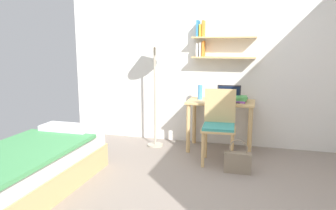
% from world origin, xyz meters
% --- Properties ---
extents(ground_plane, '(5.28, 5.28, 0.00)m').
position_xyz_m(ground_plane, '(0.00, 0.00, 0.00)').
color(ground_plane, gray).
extents(wall_back, '(4.40, 0.27, 2.60)m').
position_xyz_m(wall_back, '(0.00, 2.02, 1.31)').
color(wall_back, white).
rests_on(wall_back, ground_plane).
extents(bed, '(0.88, 1.95, 0.54)m').
position_xyz_m(bed, '(-1.48, -0.24, 0.24)').
color(bed, tan).
rests_on(bed, ground_plane).
extents(desk, '(0.93, 0.54, 0.72)m').
position_xyz_m(desk, '(0.24, 1.70, 0.57)').
color(desk, tan).
rests_on(desk, ground_plane).
extents(desk_chair, '(0.44, 0.44, 0.94)m').
position_xyz_m(desk_chair, '(0.28, 1.21, 0.51)').
color(desk_chair, tan).
rests_on(desk_chair, ground_plane).
extents(standing_lamp, '(0.37, 0.37, 1.69)m').
position_xyz_m(standing_lamp, '(-0.71, 1.62, 1.48)').
color(standing_lamp, '#B2A893').
rests_on(standing_lamp, ground_plane).
extents(laptop, '(0.33, 0.23, 0.22)m').
position_xyz_m(laptop, '(0.35, 1.70, 0.77)').
color(laptop, black).
rests_on(laptop, desk).
extents(water_bottle, '(0.07, 0.07, 0.21)m').
position_xyz_m(water_bottle, '(-0.07, 1.76, 0.82)').
color(water_bottle, '#4C99DB').
rests_on(water_bottle, desk).
extents(book_stack, '(0.19, 0.24, 0.08)m').
position_xyz_m(book_stack, '(0.52, 1.68, 0.76)').
color(book_stack, purple).
rests_on(book_stack, desk).
extents(handbag, '(0.32, 0.11, 0.41)m').
position_xyz_m(handbag, '(0.55, 0.90, 0.14)').
color(handbag, gray).
rests_on(handbag, ground_plane).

